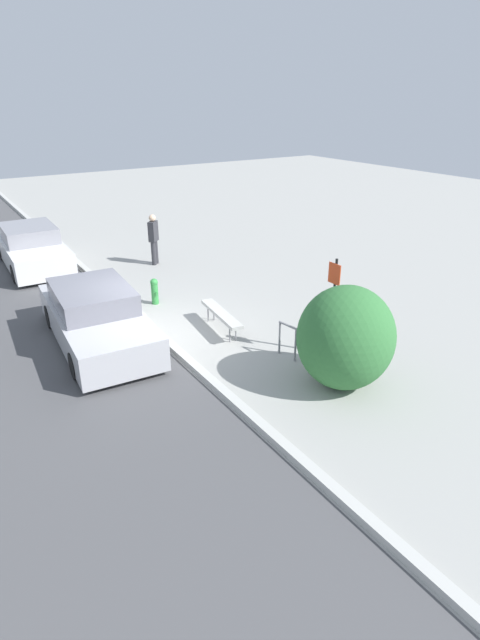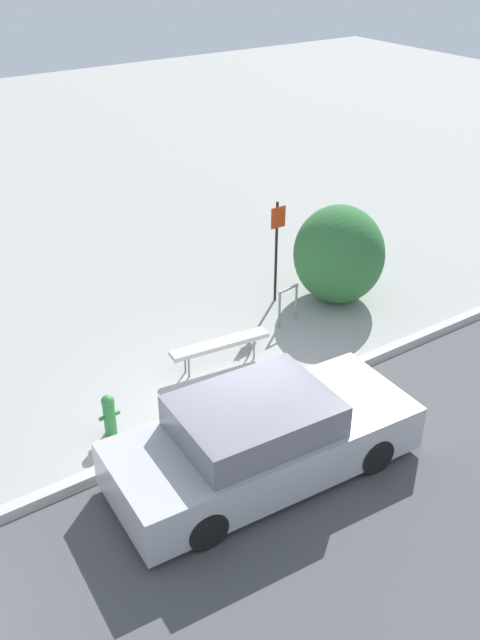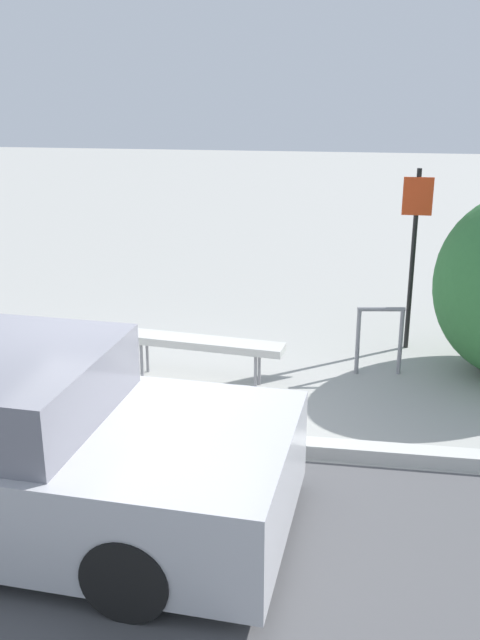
{
  "view_description": "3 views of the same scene",
  "coord_description": "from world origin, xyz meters",
  "px_view_note": "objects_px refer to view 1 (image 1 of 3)",
  "views": [
    {
      "loc": [
        10.4,
        -4.34,
        5.52
      ],
      "look_at": [
        1.46,
        1.4,
        0.72
      ],
      "focal_mm": 28.0,
      "sensor_mm": 36.0,
      "label": 1
    },
    {
      "loc": [
        -5.68,
        -8.02,
        7.54
      ],
      "look_at": [
        0.67,
        1.21,
        1.05
      ],
      "focal_mm": 40.0,
      "sensor_mm": 36.0,
      "label": 2
    },
    {
      "loc": [
        2.07,
        -5.92,
        3.3
      ],
      "look_at": [
        1.0,
        0.8,
        1.01
      ],
      "focal_mm": 40.0,
      "sensor_mm": 36.0,
      "label": 3
    }
  ],
  "objects_px": {
    "bike_rack": "(288,337)",
    "sign_post": "(333,298)",
    "parked_car_near": "(96,317)",
    "parked_car_far": "(32,248)",
    "bench": "(221,314)",
    "fire_hydrant": "(155,290)",
    "pedestrian": "(154,238)"
  },
  "relations": [
    {
      "from": "fire_hydrant",
      "to": "parked_car_far",
      "type": "relative_size",
      "value": 0.17
    },
    {
      "from": "bench",
      "to": "parked_car_far",
      "type": "xyz_separation_m",
      "value": [
        -8.13,
        -2.83,
        0.19
      ]
    },
    {
      "from": "bench",
      "to": "pedestrian",
      "type": "xyz_separation_m",
      "value": [
        -6.05,
        0.85,
        0.49
      ]
    },
    {
      "from": "sign_post",
      "to": "bench",
      "type": "bearing_deg",
      "value": -148.55
    },
    {
      "from": "sign_post",
      "to": "parked_car_far",
      "type": "distance_m",
      "value": 11.42
    },
    {
      "from": "pedestrian",
      "to": "parked_car_far",
      "type": "xyz_separation_m",
      "value": [
        -2.08,
        -3.68,
        -0.3
      ]
    },
    {
      "from": "sign_post",
      "to": "parked_car_near",
      "type": "xyz_separation_m",
      "value": [
        -3.52,
        -4.33,
        -0.74
      ]
    },
    {
      "from": "fire_hydrant",
      "to": "bike_rack",
      "type": "bearing_deg",
      "value": 14.77
    },
    {
      "from": "parked_car_near",
      "to": "bench",
      "type": "bearing_deg",
      "value": 72.61
    },
    {
      "from": "sign_post",
      "to": "parked_car_near",
      "type": "bearing_deg",
      "value": -129.15
    },
    {
      "from": "fire_hydrant",
      "to": "parked_car_near",
      "type": "height_order",
      "value": "parked_car_near"
    },
    {
      "from": "pedestrian",
      "to": "parked_car_far",
      "type": "relative_size",
      "value": 0.38
    },
    {
      "from": "bike_rack",
      "to": "sign_post",
      "type": "bearing_deg",
      "value": 67.51
    },
    {
      "from": "bench",
      "to": "sign_post",
      "type": "distance_m",
      "value": 2.99
    },
    {
      "from": "fire_hydrant",
      "to": "pedestrian",
      "type": "height_order",
      "value": "pedestrian"
    },
    {
      "from": "parked_car_near",
      "to": "sign_post",
      "type": "bearing_deg",
      "value": 54.6
    },
    {
      "from": "bike_rack",
      "to": "sign_post",
      "type": "height_order",
      "value": "sign_post"
    },
    {
      "from": "bench",
      "to": "fire_hydrant",
      "type": "relative_size",
      "value": 2.59
    },
    {
      "from": "sign_post",
      "to": "parked_car_far",
      "type": "height_order",
      "value": "sign_post"
    },
    {
      "from": "bench",
      "to": "pedestrian",
      "type": "relative_size",
      "value": 1.12
    },
    {
      "from": "pedestrian",
      "to": "parked_car_near",
      "type": "relative_size",
      "value": 0.37
    },
    {
      "from": "bench",
      "to": "bike_rack",
      "type": "height_order",
      "value": "bike_rack"
    },
    {
      "from": "bike_rack",
      "to": "parked_car_near",
      "type": "xyz_separation_m",
      "value": [
        -3.13,
        -3.39,
        0.14
      ]
    },
    {
      "from": "bike_rack",
      "to": "sign_post",
      "type": "distance_m",
      "value": 1.35
    },
    {
      "from": "bike_rack",
      "to": "parked_car_far",
      "type": "distance_m",
      "value": 10.71
    },
    {
      "from": "sign_post",
      "to": "fire_hydrant",
      "type": "xyz_separation_m",
      "value": [
        -5.02,
        -2.16,
        -0.98
      ]
    },
    {
      "from": "sign_post",
      "to": "bike_rack",
      "type": "bearing_deg",
      "value": -112.49
    },
    {
      "from": "bike_rack",
      "to": "fire_hydrant",
      "type": "distance_m",
      "value": 4.8
    },
    {
      "from": "pedestrian",
      "to": "parked_car_far",
      "type": "distance_m",
      "value": 4.24
    },
    {
      "from": "bike_rack",
      "to": "parked_car_near",
      "type": "distance_m",
      "value": 4.62
    },
    {
      "from": "parked_car_near",
      "to": "parked_car_far",
      "type": "bearing_deg",
      "value": -176.34
    },
    {
      "from": "pedestrian",
      "to": "parked_car_near",
      "type": "bearing_deg",
      "value": -168.9
    }
  ]
}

